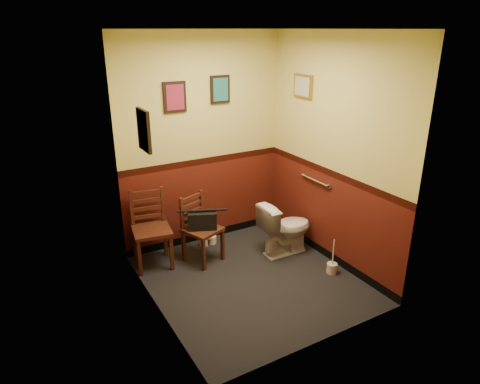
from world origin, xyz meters
The scene contains 17 objects.
floor centered at (0.00, 0.00, 0.00)m, with size 2.20×2.40×0.00m, color black.
ceiling centered at (0.00, 0.00, 2.70)m, with size 2.20×2.40×0.00m, color silver.
wall_back centered at (0.00, 1.20, 1.35)m, with size 2.20×2.70×0.00m, color #521810.
wall_front centered at (0.00, -1.20, 1.35)m, with size 2.20×2.70×0.00m, color #521810.
wall_left centered at (-1.10, 0.00, 1.35)m, with size 2.40×2.70×0.00m, color #521810.
wall_right centered at (1.10, 0.00, 1.35)m, with size 2.40×2.70×0.00m, color #521810.
grab_bar centered at (1.07, 0.25, 0.95)m, with size 0.05×0.56×0.06m.
framed_print_back_a centered at (-0.35, 1.18, 1.95)m, with size 0.28×0.04×0.36m.
framed_print_back_b centered at (0.25, 1.18, 2.00)m, with size 0.26×0.04×0.34m.
framed_print_left centered at (-1.08, 0.10, 1.85)m, with size 0.04×0.30×0.38m.
framed_print_right centered at (1.08, 0.60, 2.05)m, with size 0.04×0.34×0.28m.
toilet centered at (0.72, 0.35, 0.34)m, with size 0.39×0.69×0.68m, color white.
toilet_brush centered at (0.91, -0.34, 0.07)m, with size 0.12×0.12×0.44m.
chair_left centered at (-0.84, 0.92, 0.47)m, with size 0.50×0.50×0.93m.
chair_right centered at (-0.29, 0.71, 0.42)m, with size 0.51×0.51×0.84m.
handbag centered at (-0.28, 0.68, 0.55)m, with size 0.38×0.29×0.25m.
tp_stack centered at (-0.05, 1.02, 0.13)m, with size 0.24×0.15×0.31m.
Camera 1 is at (-2.21, -3.60, 2.71)m, focal length 32.00 mm.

